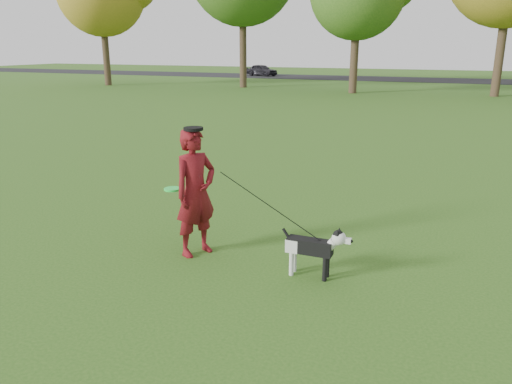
% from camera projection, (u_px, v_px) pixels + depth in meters
% --- Properties ---
extents(ground, '(120.00, 120.00, 0.00)m').
position_uv_depth(ground, '(254.00, 266.00, 6.63)').
color(ground, '#285116').
rests_on(ground, ground).
extents(road, '(120.00, 7.00, 0.02)m').
position_uv_depth(road, '(435.00, 80.00, 42.13)').
color(road, black).
rests_on(road, ground).
extents(man, '(0.66, 0.77, 1.78)m').
position_uv_depth(man, '(196.00, 193.00, 6.80)').
color(man, '#5A0C10').
rests_on(man, ground).
extents(dog, '(0.91, 0.18, 0.69)m').
position_uv_depth(dog, '(315.00, 246.00, 6.20)').
color(dog, black).
rests_on(dog, ground).
extents(car_left, '(3.42, 2.21, 1.08)m').
position_uv_depth(car_left, '(262.00, 70.00, 47.71)').
color(car_left, black).
rests_on(car_left, road).
extents(man_held_items, '(2.32, 0.29, 1.32)m').
position_uv_depth(man_held_items, '(266.00, 203.00, 6.34)').
color(man_held_items, '#1EF344').
rests_on(man_held_items, ground).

